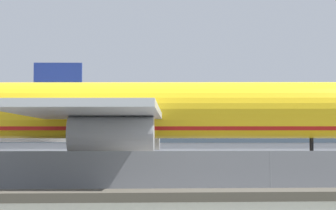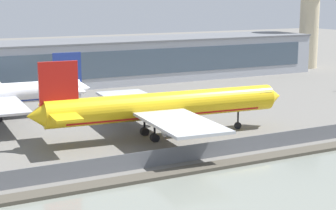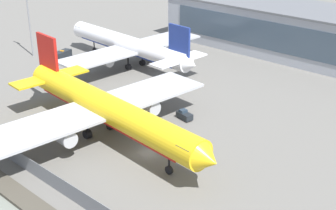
% 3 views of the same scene
% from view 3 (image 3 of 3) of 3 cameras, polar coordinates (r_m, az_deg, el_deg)
% --- Properties ---
extents(ground_plane, '(500.00, 500.00, 0.00)m').
position_cam_3_polar(ground_plane, '(75.42, -2.49, -5.89)').
color(ground_plane, '#66635E').
extents(shoreline_seawall, '(320.00, 3.00, 0.50)m').
position_cam_3_polar(shoreline_seawall, '(64.86, -15.69, -12.11)').
color(shoreline_seawall, '#474238').
rests_on(shoreline_seawall, ground).
extents(perimeter_fence, '(280.00, 0.10, 2.53)m').
position_cam_3_polar(perimeter_fence, '(66.19, -12.48, -9.87)').
color(perimeter_fence, slate).
rests_on(perimeter_fence, ground).
extents(cargo_jet_yellow, '(48.33, 41.47, 14.44)m').
position_cam_3_polar(cargo_jet_yellow, '(78.30, -7.62, -0.40)').
color(cargo_jet_yellow, yellow).
rests_on(cargo_jet_yellow, ground).
extents(passenger_jet_white, '(45.16, 38.79, 13.06)m').
position_cam_3_polar(passenger_jet_white, '(113.87, -4.75, 7.24)').
color(passenger_jet_white, white).
rests_on(passenger_jet_white, ground).
extents(baggage_tug, '(3.44, 2.16, 1.80)m').
position_cam_3_polar(baggage_tug, '(86.29, 2.01, -1.25)').
color(baggage_tug, '#1E2328').
rests_on(baggage_tug, ground).
extents(ops_van, '(3.30, 5.55, 2.48)m').
position_cam_3_polar(ops_van, '(121.55, -12.72, 5.98)').
color(ops_van, '#1E2328').
rests_on(ops_van, ground).
extents(apron_light_mast_apron_east, '(3.20, 0.40, 23.10)m').
position_cam_3_polar(apron_light_mast_apron_east, '(123.81, -16.77, 11.43)').
color(apron_light_mast_apron_east, gray).
rests_on(apron_light_mast_apron_east, ground).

